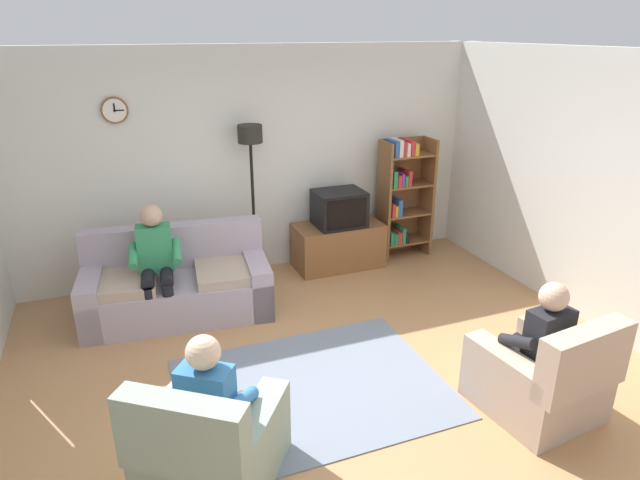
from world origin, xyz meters
name	(u,v)px	position (x,y,z in m)	size (l,w,h in m)	color
ground_plane	(339,379)	(0.00, 0.00, 0.00)	(12.00, 12.00, 0.00)	#B27F51
back_wall_assembly	(254,162)	(0.00, 2.66, 1.35)	(6.20, 0.17, 2.70)	silver
right_wall	(614,196)	(2.86, 0.00, 1.35)	(0.12, 5.80, 2.70)	silver
couch	(177,286)	(-1.13, 1.72, 0.31)	(1.98, 1.08, 0.90)	#A899A8
tv_stand	(338,245)	(0.94, 2.25, 0.28)	(1.10, 0.56, 0.56)	brown
tv	(339,208)	(0.94, 2.23, 0.78)	(0.60, 0.49, 0.44)	black
bookshelf	(402,194)	(1.87, 2.32, 0.84)	(0.68, 0.36, 1.58)	brown
floor_lamp	(251,160)	(-0.11, 2.35, 1.45)	(0.28, 0.28, 1.85)	black
armchair_near_window	(211,447)	(-1.24, -0.75, 0.29)	(1.16, 1.18, 0.90)	gray
armchair_near_bookshelf	(540,379)	(1.31, -0.95, 0.29)	(0.89, 0.96, 0.90)	tan
area_rug	(313,388)	(-0.26, -0.04, 0.01)	(2.20, 1.70, 0.01)	slate
person_on_couch	(156,259)	(-1.32, 1.61, 0.70)	(0.54, 0.57, 1.24)	#338C59
person_in_left_armchair	(214,399)	(-1.19, -0.68, 0.60)	(0.62, 0.64, 1.12)	#3372B2
person_in_right_armchair	(537,339)	(1.30, -0.86, 0.60)	(0.54, 0.57, 1.12)	black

